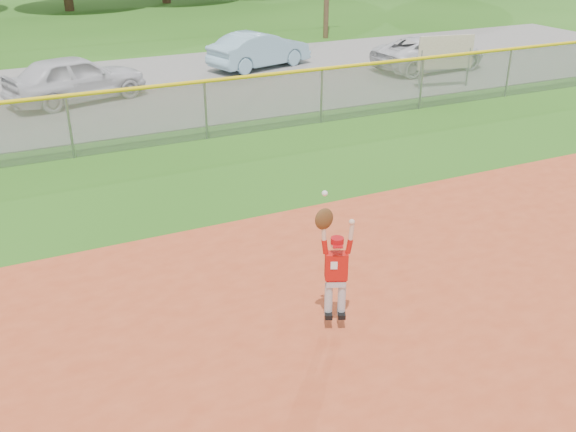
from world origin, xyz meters
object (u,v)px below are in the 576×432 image
object	(u,v)px
car_white_b	(429,53)
car_blue	(260,50)
sponsor_sign	(446,54)
ballplayer	(334,264)
car_white_a	(76,78)

from	to	relation	value
car_white_b	car_blue	bearing A→B (deg)	56.92
car_white_b	sponsor_sign	world-z (taller)	sponsor_sign
car_white_b	ballplayer	world-z (taller)	ballplayer
car_white_a	sponsor_sign	world-z (taller)	sponsor_sign
car_white_a	car_blue	xyz separation A→B (m)	(7.00, 2.10, -0.06)
car_blue	ballplayer	xyz separation A→B (m)	(-5.76, -16.00, 0.33)
car_white_b	ballplayer	distance (m)	17.20
car_blue	sponsor_sign	world-z (taller)	sponsor_sign
car_white_a	car_white_b	xyz separation A→B (m)	(12.53, -0.93, -0.11)
car_white_b	sponsor_sign	size ratio (longest dim) A/B	2.27
sponsor_sign	car_white_a	bearing A→B (deg)	163.21
car_white_a	sponsor_sign	size ratio (longest dim) A/B	2.20
ballplayer	car_white_b	bearing A→B (deg)	48.96
car_blue	car_white_b	bearing A→B (deg)	-134.66
car_white_a	car_blue	world-z (taller)	car_white_a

